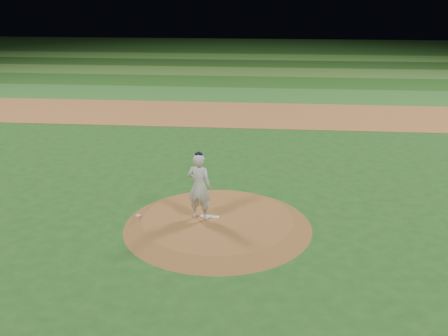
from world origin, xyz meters
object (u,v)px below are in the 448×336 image
object	(u,v)px
pitchers_mound	(218,222)
rosin_bag	(138,216)
pitcher_on_mound	(199,186)
pitching_rubber	(210,217)

from	to	relation	value
pitchers_mound	rosin_bag	size ratio (longest dim) A/B	40.12
rosin_bag	pitcher_on_mound	world-z (taller)	pitcher_on_mound
pitchers_mound	pitching_rubber	bearing A→B (deg)	165.46
pitchers_mound	pitching_rubber	distance (m)	0.28
pitching_rubber	pitcher_on_mound	bearing A→B (deg)	-154.65
pitching_rubber	rosin_bag	size ratio (longest dim) A/B	4.07
pitchers_mound	rosin_bag	xyz separation A→B (m)	(-2.34, -0.11, 0.16)
pitching_rubber	rosin_bag	distance (m)	2.11
pitching_rubber	pitcher_on_mound	xyz separation A→B (m)	(-0.28, -0.10, 0.99)
pitching_rubber	pitcher_on_mound	size ratio (longest dim) A/B	0.27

